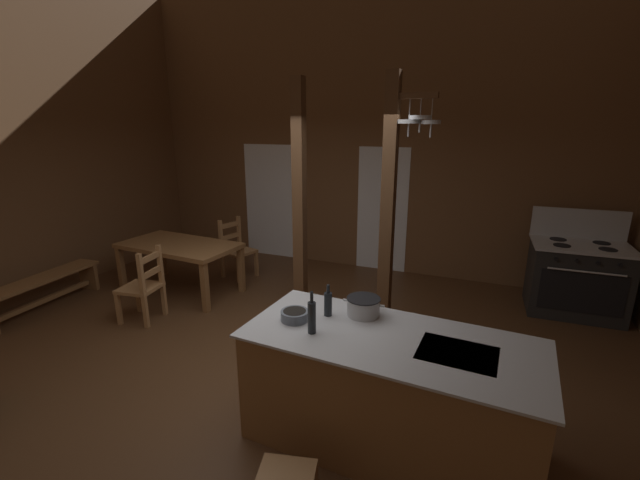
# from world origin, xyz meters

# --- Properties ---
(ground_plane) EXTENTS (8.48, 7.62, 0.10)m
(ground_plane) POSITION_xyz_m (0.00, 0.00, -0.05)
(ground_plane) COLOR #4C301C
(wall_back) EXTENTS (8.48, 0.14, 4.59)m
(wall_back) POSITION_xyz_m (0.00, 3.48, 2.29)
(wall_back) COLOR brown
(wall_back) RESTS_ON ground_plane
(glazed_door_back_left) EXTENTS (1.00, 0.01, 2.05)m
(glazed_door_back_left) POSITION_xyz_m (-1.73, 3.41, 1.02)
(glazed_door_back_left) COLOR white
(glazed_door_back_left) RESTS_ON ground_plane
(glazed_panel_back_right) EXTENTS (0.84, 0.01, 2.05)m
(glazed_panel_back_right) POSITION_xyz_m (0.38, 3.41, 1.02)
(glazed_panel_back_right) COLOR white
(glazed_panel_back_right) RESTS_ON ground_plane
(kitchen_island) EXTENTS (2.21, 1.08, 0.91)m
(kitchen_island) POSITION_xyz_m (1.44, -0.51, 0.45)
(kitchen_island) COLOR brown
(kitchen_island) RESTS_ON ground_plane
(stove_range) EXTENTS (1.16, 0.85, 1.32)m
(stove_range) POSITION_xyz_m (3.15, 2.73, 0.48)
(stove_range) COLOR black
(stove_range) RESTS_ON ground_plane
(support_post_with_pot_rack) EXTENTS (0.57, 0.24, 2.94)m
(support_post_with_pot_rack) POSITION_xyz_m (1.01, 1.22, 1.60)
(support_post_with_pot_rack) COLOR brown
(support_post_with_pot_rack) RESTS_ON ground_plane
(support_post_center) EXTENTS (0.14, 0.14, 2.94)m
(support_post_center) POSITION_xyz_m (-0.17, 1.37, 1.47)
(support_post_center) COLOR brown
(support_post_center) RESTS_ON ground_plane
(dining_table) EXTENTS (1.76, 1.01, 0.74)m
(dining_table) POSITION_xyz_m (-2.08, 1.32, 0.65)
(dining_table) COLOR brown
(dining_table) RESTS_ON ground_plane
(ladderback_chair_near_window) EXTENTS (0.50, 0.50, 0.95)m
(ladderback_chair_near_window) POSITION_xyz_m (-1.87, 0.40, 0.45)
(ladderback_chair_near_window) COLOR #9E7044
(ladderback_chair_near_window) RESTS_ON ground_plane
(ladderback_chair_by_post) EXTENTS (0.54, 0.54, 0.95)m
(ladderback_chair_by_post) POSITION_xyz_m (-1.68, 2.17, 0.45)
(ladderback_chair_by_post) COLOR #9E7044
(ladderback_chair_by_post) RESTS_ON ground_plane
(bench_along_left_wall) EXTENTS (0.46, 1.60, 0.44)m
(bench_along_left_wall) POSITION_xyz_m (-3.40, 0.14, 0.31)
(bench_along_left_wall) COLOR brown
(bench_along_left_wall) RESTS_ON ground_plane
(stockpot_on_counter) EXTENTS (0.34, 0.27, 0.15)m
(stockpot_on_counter) POSITION_xyz_m (1.15, -0.22, 0.98)
(stockpot_on_counter) COLOR #B7BABF
(stockpot_on_counter) RESTS_ON kitchen_island
(mixing_bowl_on_counter) EXTENTS (0.22, 0.22, 0.08)m
(mixing_bowl_on_counter) POSITION_xyz_m (0.67, -0.52, 0.95)
(mixing_bowl_on_counter) COLOR slate
(mixing_bowl_on_counter) RESTS_ON kitchen_island
(bottle_tall_on_counter) EXTENTS (0.06, 0.06, 0.33)m
(bottle_tall_on_counter) POSITION_xyz_m (0.88, -0.66, 1.04)
(bottle_tall_on_counter) COLOR #1E2328
(bottle_tall_on_counter) RESTS_ON kitchen_island
(bottle_short_on_counter) EXTENTS (0.07, 0.07, 0.26)m
(bottle_short_on_counter) POSITION_xyz_m (0.88, -0.34, 1.01)
(bottle_short_on_counter) COLOR #1E2328
(bottle_short_on_counter) RESTS_ON kitchen_island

